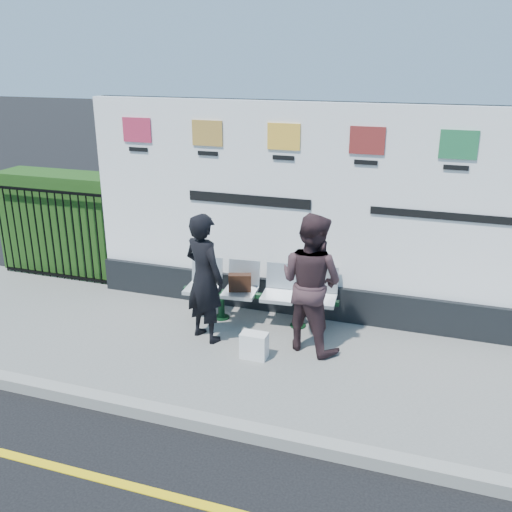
{
  "coord_description": "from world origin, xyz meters",
  "views": [
    {
      "loc": [
        1.48,
        -3.59,
        3.71
      ],
      "look_at": [
        -0.71,
        2.96,
        1.25
      ],
      "focal_mm": 40.0,
      "sensor_mm": 36.0,
      "label": 1
    }
  ],
  "objects_px": {
    "woman_right": "(311,283)",
    "bench": "(259,307)",
    "billboard": "(362,233)",
    "woman_left": "(204,278)"
  },
  "relations": [
    {
      "from": "woman_right",
      "to": "bench",
      "type": "bearing_deg",
      "value": -8.14
    },
    {
      "from": "billboard",
      "to": "bench",
      "type": "bearing_deg",
      "value": -158.25
    },
    {
      "from": "bench",
      "to": "woman_left",
      "type": "xyz_separation_m",
      "value": [
        -0.53,
        -0.67,
        0.63
      ]
    },
    {
      "from": "bench",
      "to": "woman_right",
      "type": "distance_m",
      "value": 1.17
    },
    {
      "from": "bench",
      "to": "woman_right",
      "type": "relative_size",
      "value": 1.19
    },
    {
      "from": "woman_left",
      "to": "woman_right",
      "type": "relative_size",
      "value": 0.96
    },
    {
      "from": "billboard",
      "to": "woman_left",
      "type": "relative_size",
      "value": 4.65
    },
    {
      "from": "billboard",
      "to": "bench",
      "type": "relative_size",
      "value": 3.77
    },
    {
      "from": "woman_left",
      "to": "billboard",
      "type": "bearing_deg",
      "value": -122.34
    },
    {
      "from": "woman_left",
      "to": "woman_right",
      "type": "height_order",
      "value": "woman_right"
    }
  ]
}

